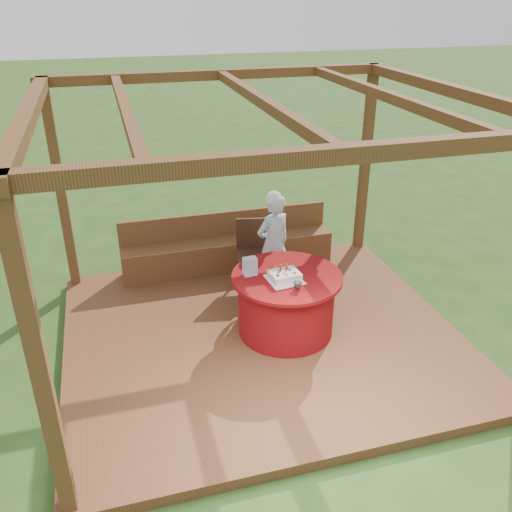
{
  "coord_description": "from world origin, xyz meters",
  "views": [
    {
      "loc": [
        -1.52,
        -5.1,
        3.78
      ],
      "look_at": [
        0.0,
        0.25,
        1.0
      ],
      "focal_mm": 38.0,
      "sensor_mm": 36.0,
      "label": 1
    }
  ],
  "objects": [
    {
      "name": "deck",
      "position": [
        0.0,
        0.0,
        0.06
      ],
      "size": [
        4.5,
        4.0,
        0.12
      ],
      "primitive_type": "cube",
      "color": "brown",
      "rests_on": "ground"
    },
    {
      "name": "bench",
      "position": [
        0.0,
        1.72,
        0.38
      ],
      "size": [
        3.0,
        0.42,
        0.8
      ],
      "color": "brown",
      "rests_on": "deck"
    },
    {
      "name": "table",
      "position": [
        0.28,
        -0.05,
        0.5
      ],
      "size": [
        1.26,
        1.26,
        0.74
      ],
      "color": "maroon",
      "rests_on": "deck"
    },
    {
      "name": "ground",
      "position": [
        0.0,
        0.0,
        0.0
      ],
      "size": [
        60.0,
        60.0,
        0.0
      ],
      "primitive_type": "plane",
      "color": "#254517",
      "rests_on": "ground"
    },
    {
      "name": "birthday_cake",
      "position": [
        0.22,
        -0.14,
        0.91
      ],
      "size": [
        0.4,
        0.4,
        0.17
      ],
      "color": "white",
      "rests_on": "table"
    },
    {
      "name": "drinking_glass",
      "position": [
        0.29,
        -0.37,
        0.9
      ],
      "size": [
        0.11,
        0.11,
        0.09
      ],
      "primitive_type": "imported",
      "rotation": [
        0.0,
        0.0,
        0.21
      ],
      "color": "silver",
      "rests_on": "table"
    },
    {
      "name": "gift_bag",
      "position": [
        -0.12,
        0.08,
        0.97
      ],
      "size": [
        0.16,
        0.11,
        0.21
      ],
      "primitive_type": "cube",
      "rotation": [
        0.0,
        0.0,
        0.09
      ],
      "color": "#DE8FCC",
      "rests_on": "table"
    },
    {
      "name": "elderly_woman",
      "position": [
        0.41,
        0.9,
        0.82
      ],
      "size": [
        0.57,
        0.47,
        1.4
      ],
      "color": "#8FBCD5",
      "rests_on": "deck"
    },
    {
      "name": "chair",
      "position": [
        0.23,
        1.17,
        0.63
      ],
      "size": [
        0.53,
        0.53,
        0.9
      ],
      "color": "#3D1F13",
      "rests_on": "deck"
    },
    {
      "name": "pergola",
      "position": [
        0.0,
        0.0,
        2.41
      ],
      "size": [
        4.5,
        4.0,
        2.72
      ],
      "color": "brown",
      "rests_on": "deck"
    }
  ]
}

